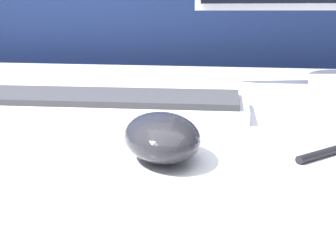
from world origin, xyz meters
The scene contains 3 objects.
partition_panel centered at (0.00, 0.73, 0.71)m, with size 5.00×0.03×1.42m.
computer_mouse_near centered at (0.02, -0.16, 0.75)m, with size 0.10×0.13×0.04m.
keyboard centered at (-0.10, 0.03, 0.74)m, with size 0.39×0.15×0.02m.
Camera 1 is at (0.10, -0.57, 0.86)m, focal length 50.00 mm.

